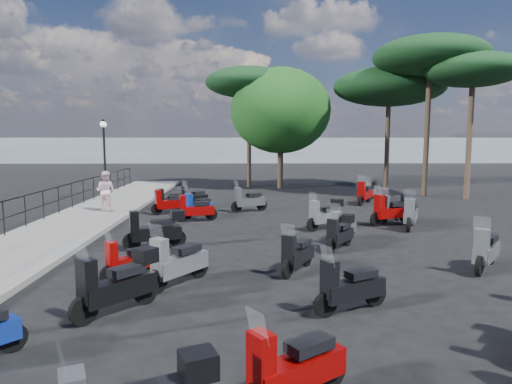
{
  "coord_description": "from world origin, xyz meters",
  "views": [
    {
      "loc": [
        -0.15,
        -13.31,
        3.24
      ],
      "look_at": [
        0.08,
        3.29,
        1.2
      ],
      "focal_mm": 32.0,
      "sensor_mm": 36.0,
      "label": 1
    }
  ],
  "objects_px": {
    "scooter_9": "(195,210)",
    "scooter_13": "(350,288)",
    "scooter_7": "(117,284)",
    "scooter_15": "(340,234)",
    "scooter_16": "(325,215)",
    "scooter_21": "(411,215)",
    "scooter_5": "(171,202)",
    "broadleaf_tree": "(281,111)",
    "scooter_17": "(248,201)",
    "scooter_22": "(365,194)",
    "lamp_post_2": "(105,154)",
    "pine_3": "(473,71)",
    "scooter_1": "(130,261)",
    "scooter_11": "(194,198)",
    "scooter_27": "(370,191)",
    "scooter_12": "(293,369)",
    "scooter_10": "(198,207)",
    "scooter_3": "(155,230)",
    "scooter_14": "(342,228)",
    "pine_0": "(389,87)",
    "pedestrian_far": "(105,191)",
    "scooter_26": "(393,210)",
    "scooter_20": "(390,210)",
    "scooter_2": "(178,263)",
    "pine_2": "(249,83)",
    "pine_1": "(430,57)",
    "scooter_4": "(172,199)",
    "scooter_8": "(297,254)"
  },
  "relations": [
    {
      "from": "scooter_9",
      "to": "scooter_13",
      "type": "distance_m",
      "value": 9.9
    },
    {
      "from": "scooter_8",
      "to": "scooter_10",
      "type": "bearing_deg",
      "value": -36.88
    },
    {
      "from": "scooter_13",
      "to": "scooter_27",
      "type": "height_order",
      "value": "scooter_13"
    },
    {
      "from": "scooter_9",
      "to": "pine_0",
      "type": "xyz_separation_m",
      "value": [
        10.51,
        10.71,
        5.72
      ]
    },
    {
      "from": "pine_1",
      "to": "scooter_16",
      "type": "bearing_deg",
      "value": -127.75
    },
    {
      "from": "scooter_12",
      "to": "scooter_13",
      "type": "bearing_deg",
      "value": -59.75
    },
    {
      "from": "scooter_15",
      "to": "scooter_3",
      "type": "bearing_deg",
      "value": 33.89
    },
    {
      "from": "scooter_17",
      "to": "pine_1",
      "type": "height_order",
      "value": "pine_1"
    },
    {
      "from": "scooter_7",
      "to": "scooter_15",
      "type": "distance_m",
      "value": 6.87
    },
    {
      "from": "pedestrian_far",
      "to": "scooter_21",
      "type": "xyz_separation_m",
      "value": [
        11.61,
        -3.14,
        -0.48
      ]
    },
    {
      "from": "scooter_2",
      "to": "scooter_10",
      "type": "height_order",
      "value": "scooter_2"
    },
    {
      "from": "scooter_8",
      "to": "pine_0",
      "type": "bearing_deg",
      "value": -82.86
    },
    {
      "from": "scooter_10",
      "to": "pine_3",
      "type": "height_order",
      "value": "pine_3"
    },
    {
      "from": "scooter_4",
      "to": "scooter_16",
      "type": "height_order",
      "value": "scooter_16"
    },
    {
      "from": "pine_0",
      "to": "pine_1",
      "type": "xyz_separation_m",
      "value": [
        1.11,
        -3.34,
        1.2
      ]
    },
    {
      "from": "scooter_5",
      "to": "pine_2",
      "type": "xyz_separation_m",
      "value": [
        3.25,
        10.25,
        6.04
      ]
    },
    {
      "from": "scooter_3",
      "to": "scooter_10",
      "type": "height_order",
      "value": "scooter_3"
    },
    {
      "from": "scooter_2",
      "to": "pine_3",
      "type": "xyz_separation_m",
      "value": [
        12.79,
        13.61,
        5.98
      ]
    },
    {
      "from": "scooter_13",
      "to": "scooter_26",
      "type": "distance_m",
      "value": 8.94
    },
    {
      "from": "scooter_13",
      "to": "scooter_17",
      "type": "distance_m",
      "value": 11.48
    },
    {
      "from": "broadleaf_tree",
      "to": "scooter_22",
      "type": "bearing_deg",
      "value": -62.44
    },
    {
      "from": "scooter_2",
      "to": "scooter_4",
      "type": "distance_m",
      "value": 10.52
    },
    {
      "from": "scooter_4",
      "to": "broadleaf_tree",
      "type": "relative_size",
      "value": 0.2
    },
    {
      "from": "scooter_26",
      "to": "pine_0",
      "type": "xyz_separation_m",
      "value": [
        3.19,
        11.53,
        5.63
      ]
    },
    {
      "from": "scooter_11",
      "to": "scooter_22",
      "type": "xyz_separation_m",
      "value": [
        8.02,
        0.89,
        0.06
      ]
    },
    {
      "from": "scooter_5",
      "to": "broadleaf_tree",
      "type": "distance_m",
      "value": 11.6
    },
    {
      "from": "scooter_20",
      "to": "scooter_1",
      "type": "bearing_deg",
      "value": 82.4
    },
    {
      "from": "scooter_1",
      "to": "scooter_20",
      "type": "relative_size",
      "value": 0.85
    },
    {
      "from": "scooter_1",
      "to": "scooter_9",
      "type": "distance_m",
      "value": 7.11
    },
    {
      "from": "scooter_9",
      "to": "scooter_14",
      "type": "height_order",
      "value": "scooter_9"
    },
    {
      "from": "scooter_16",
      "to": "scooter_9",
      "type": "bearing_deg",
      "value": 34.45
    },
    {
      "from": "scooter_17",
      "to": "scooter_22",
      "type": "relative_size",
      "value": 0.98
    },
    {
      "from": "lamp_post_2",
      "to": "pine_3",
      "type": "xyz_separation_m",
      "value": [
        18.4,
        0.57,
        4.11
      ]
    },
    {
      "from": "scooter_13",
      "to": "broadleaf_tree",
      "type": "bearing_deg",
      "value": -27.67
    },
    {
      "from": "scooter_1",
      "to": "scooter_7",
      "type": "relative_size",
      "value": 0.78
    },
    {
      "from": "scooter_17",
      "to": "pine_0",
      "type": "bearing_deg",
      "value": -71.79
    },
    {
      "from": "scooter_8",
      "to": "scooter_7",
      "type": "bearing_deg",
      "value": 64.97
    },
    {
      "from": "scooter_12",
      "to": "scooter_21",
      "type": "relative_size",
      "value": 0.84
    },
    {
      "from": "scooter_7",
      "to": "scooter_16",
      "type": "xyz_separation_m",
      "value": [
        5.06,
        7.57,
        -0.05
      ]
    },
    {
      "from": "scooter_22",
      "to": "scooter_1",
      "type": "bearing_deg",
      "value": 85.13
    },
    {
      "from": "broadleaf_tree",
      "to": "pine_1",
      "type": "bearing_deg",
      "value": -26.34
    },
    {
      "from": "lamp_post_2",
      "to": "scooter_14",
      "type": "distance_m",
      "value": 13.57
    },
    {
      "from": "scooter_9",
      "to": "scooter_21",
      "type": "bearing_deg",
      "value": -118.46
    },
    {
      "from": "scooter_12",
      "to": "scooter_22",
      "type": "height_order",
      "value": "scooter_22"
    },
    {
      "from": "pine_3",
      "to": "scooter_16",
      "type": "bearing_deg",
      "value": -138.51
    },
    {
      "from": "pine_3",
      "to": "scooter_27",
      "type": "bearing_deg",
      "value": -176.43
    },
    {
      "from": "scooter_2",
      "to": "pine_2",
      "type": "relative_size",
      "value": 0.21
    },
    {
      "from": "scooter_1",
      "to": "lamp_post_2",
      "type": "bearing_deg",
      "value": -21.51
    },
    {
      "from": "scooter_9",
      "to": "broadleaf_tree",
      "type": "height_order",
      "value": "broadleaf_tree"
    },
    {
      "from": "scooter_14",
      "to": "scooter_20",
      "type": "bearing_deg",
      "value": -92.05
    }
  ]
}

